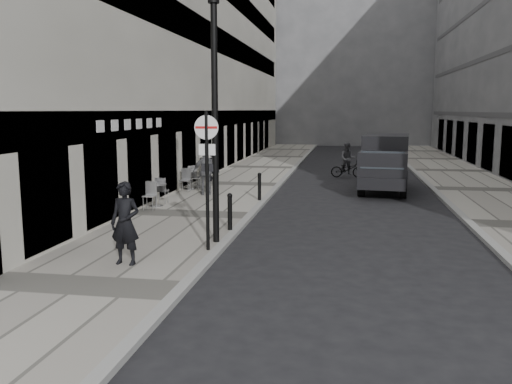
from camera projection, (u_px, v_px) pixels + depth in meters
ground at (121, 359)px, 7.86m from camera, size 120.00×120.00×0.00m
sidewalk at (236, 185)px, 25.73m from camera, size 4.00×60.00×0.12m
far_sidewalk at (480, 190)px, 23.91m from camera, size 4.00×60.00×0.12m
building_left at (191, 15)px, 31.38m from camera, size 4.00×45.00×18.00m
building_far at (335, 43)px, 60.55m from camera, size 24.00×16.00×22.00m
walking_man at (125, 223)px, 12.13m from camera, size 0.72×0.50×1.88m
sign_post at (207, 162)px, 13.19m from camera, size 0.59×0.10×3.43m
lamppost at (215, 105)px, 13.81m from camera, size 0.29×0.29×6.44m
bollard_near at (230, 213)px, 15.70m from camera, size 0.13×0.13×1.01m
bollard_far at (259, 187)px, 20.90m from camera, size 0.13×0.13×0.99m
panel_van at (385, 160)px, 23.93m from camera, size 2.48×5.41×2.47m
cyclist at (348, 164)px, 28.81m from camera, size 1.75×0.67×1.88m
pedestrian_a at (206, 172)px, 22.14m from camera, size 1.20×0.79×1.89m
pedestrian_b at (205, 172)px, 23.27m from camera, size 1.24×1.07×1.66m
pedestrian_c at (207, 163)px, 26.49m from camera, size 0.96×0.74×1.76m
cafe_table_near at (190, 178)px, 23.61m from camera, size 0.77×1.74×0.99m
cafe_table_mid at (200, 176)px, 24.31m from camera, size 0.80×1.81×1.03m
cafe_table_far at (156, 193)px, 19.50m from camera, size 0.76×1.71×0.97m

